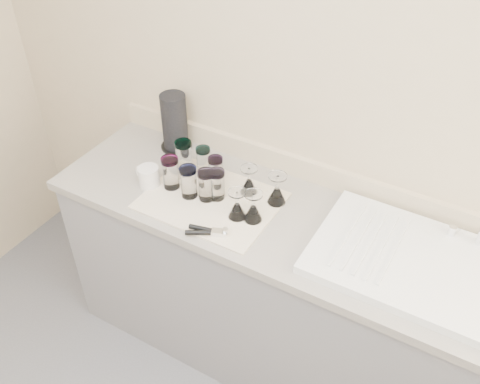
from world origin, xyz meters
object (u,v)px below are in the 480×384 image
Objects in this scene: tumbler_purple at (216,170)px; tumbler_extra at (217,184)px; goblet_back_right at (277,193)px; goblet_back_left at (249,184)px; tumbler_magenta at (171,172)px; goblet_front_right at (253,211)px; white_mug at (148,177)px; tumbler_teal at (184,156)px; goblet_front_left at (237,208)px; tumbler_cyan at (203,160)px; tumbler_lavender at (206,185)px; tumbler_blue at (189,182)px; sink_unit at (426,266)px; can_opener at (207,231)px; paper_towel_roll at (175,123)px.

tumbler_extra is (0.06, -0.09, 0.00)m from tumbler_purple.
goblet_back_right reaches higher than tumbler_purple.
goblet_back_left is at bearing -177.95° from goblet_back_right.
goblet_back_left is (0.31, 0.13, -0.03)m from tumbler_magenta.
tumbler_extra is 0.20m from goblet_front_right.
tumbler_magenta is 1.06× the size of goblet_back_right.
goblet_back_left is 0.44m from white_mug.
goblet_back_right is at bearing 16.83° from tumbler_magenta.
goblet_front_left is at bearing -23.52° from tumbler_teal.
tumbler_lavender is (0.11, -0.15, 0.01)m from tumbler_cyan.
goblet_front_right is at bearing -4.57° from tumbler_lavender.
tumbler_lavender is 1.05× the size of goblet_front_right.
tumbler_magenta is at bearing -177.65° from tumbler_lavender.
tumbler_cyan is 0.87× the size of tumbler_magenta.
tumbler_teal is at bearing 161.79° from goblet_front_right.
goblet_front_right is (0.23, -0.02, -0.03)m from tumbler_lavender.
tumbler_extra is at bearing 37.81° from tumbler_lavender.
goblet_back_left is (0.16, 0.01, -0.02)m from tumbler_purple.
goblet_back_left is at bearing 22.52° from tumbler_magenta.
tumbler_blue is 0.08m from tumbler_lavender.
sink_unit is 1.08m from tumbler_magenta.
goblet_front_right is (-0.03, -0.14, -0.00)m from goblet_back_right.
tumbler_blue is 0.25m from goblet_back_left.
tumbler_blue reaches higher than goblet_front_left.
tumbler_teal is 0.46m from goblet_back_right.
sink_unit is 1.10m from tumbler_teal.
can_opener is at bearing -39.81° from tumbler_blue.
tumbler_blue is 1.08× the size of goblet_front_right.
tumbler_blue is at bearing -179.70° from goblet_front_right.
tumbler_purple is 0.93× the size of goblet_back_right.
goblet_front_right is (0.20, -0.05, -0.02)m from tumbler_extra.
white_mug is at bearing -162.69° from goblet_back_right.
tumbler_lavender is 1.01× the size of goblet_back_right.
goblet_back_right reaches higher than white_mug.
tumbler_teal is at bearing 136.12° from can_opener.
goblet_back_right is (0.29, 0.01, -0.02)m from tumbler_purple.
tumbler_extra is 0.99× the size of goblet_back_right.
tumbler_blue reaches higher than tumbler_cyan.
tumbler_cyan is at bearing 124.84° from can_opener.
tumbler_lavender is at bearing -53.37° from tumbler_cyan.
tumbler_magenta is at bearing -141.46° from tumbler_purple.
tumbler_lavender is 1.08× the size of goblet_front_left.
goblet_front_right is at bearing -102.53° from goblet_back_right.
goblet_front_left is at bearing -120.57° from goblet_back_right.
goblet_back_left is at bearing 175.49° from sink_unit.
tumbler_extra is at bearing 12.58° from white_mug.
tumbler_lavender is at bearing 8.65° from white_mug.
tumbler_magenta is (-0.06, -0.16, 0.01)m from tumbler_cyan.
sink_unit is at bearing -4.51° from goblet_back_left.
paper_towel_roll reaches higher than goblet_back_right.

